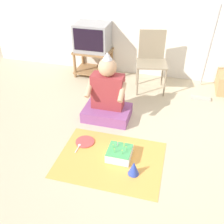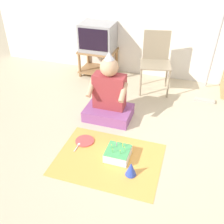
% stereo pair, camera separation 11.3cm
% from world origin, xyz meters
% --- Properties ---
extents(ground_plane, '(16.00, 16.00, 0.00)m').
position_xyz_m(ground_plane, '(0.00, 0.00, 0.00)').
color(ground_plane, beige).
extents(tv_stand, '(0.59, 0.43, 0.43)m').
position_xyz_m(tv_stand, '(-1.28, 1.81, 0.25)').
color(tv_stand, '#997047').
rests_on(tv_stand, ground_plane).
extents(tv, '(0.53, 0.42, 0.43)m').
position_xyz_m(tv, '(-1.28, 1.81, 0.64)').
color(tv, '#99999E').
rests_on(tv, tv_stand).
extents(folding_chair, '(0.50, 0.46, 0.87)m').
position_xyz_m(folding_chair, '(-0.30, 1.58, 0.50)').
color(folding_chair, gray).
rests_on(folding_chair, ground_plane).
extents(dust_mop, '(0.28, 0.50, 1.31)m').
position_xyz_m(dust_mop, '(0.47, 1.55, 0.39)').
color(dust_mop, '#B2ADA3').
rests_on(dust_mop, ground_plane).
extents(person_seated, '(0.59, 0.42, 0.87)m').
position_xyz_m(person_seated, '(-0.71, 0.65, 0.29)').
color(person_seated, '#8C4C8C').
rests_on(person_seated, ground_plane).
extents(party_cloth, '(1.10, 0.83, 0.01)m').
position_xyz_m(party_cloth, '(-0.46, -0.11, 0.00)').
color(party_cloth, '#EFA84C').
rests_on(party_cloth, ground_plane).
extents(birthday_cake, '(0.25, 0.25, 0.16)m').
position_xyz_m(birthday_cake, '(-0.38, -0.06, 0.06)').
color(birthday_cake, white).
rests_on(birthday_cake, party_cloth).
extents(party_hat_blue, '(0.11, 0.11, 0.15)m').
position_xyz_m(party_hat_blue, '(-0.19, -0.25, 0.08)').
color(party_hat_blue, blue).
rests_on(party_hat_blue, party_cloth).
extents(paper_plate, '(0.21, 0.21, 0.01)m').
position_xyz_m(paper_plate, '(-0.81, 0.08, 0.01)').
color(paper_plate, '#D84C4C').
rests_on(paper_plate, party_cloth).
extents(plastic_spoon_near, '(0.04, 0.15, 0.01)m').
position_xyz_m(plastic_spoon_near, '(-0.85, -0.02, 0.01)').
color(plastic_spoon_near, white).
rests_on(plastic_spoon_near, party_cloth).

